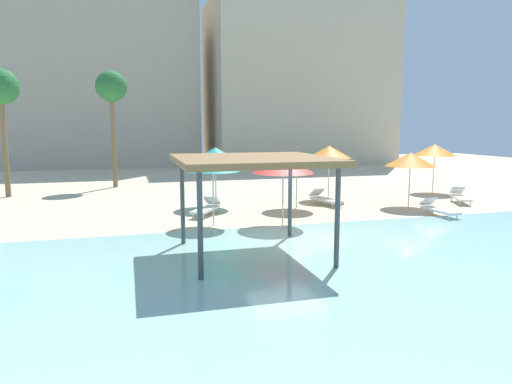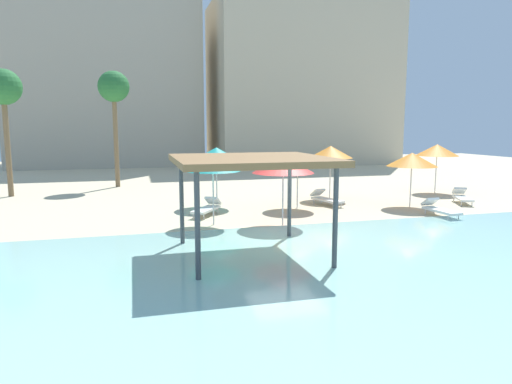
{
  "view_description": "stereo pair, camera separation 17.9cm",
  "coord_description": "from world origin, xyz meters",
  "px_view_note": "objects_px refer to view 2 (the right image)",
  "views": [
    {
      "loc": [
        -5.2,
        -14.58,
        3.79
      ],
      "look_at": [
        -0.52,
        2.0,
        1.3
      ],
      "focal_mm": 31.94,
      "sensor_mm": 36.0,
      "label": 1
    },
    {
      "loc": [
        -5.03,
        -14.63,
        3.79
      ],
      "look_at": [
        -0.52,
        2.0,
        1.3
      ],
      "focal_mm": 31.94,
      "sensor_mm": 36.0,
      "label": 2
    }
  ],
  "objects_px": {
    "beach_umbrella_red_4": "(283,164)",
    "palm_tree_2": "(3,90)",
    "shade_pavilion": "(251,163)",
    "beach_umbrella_orange_3": "(437,150)",
    "beach_umbrella_orange_1": "(298,160)",
    "palm_tree_1": "(114,90)",
    "lounge_chair_1": "(325,198)",
    "lounge_chair_2": "(462,197)",
    "beach_umbrella_orange_0": "(412,160)",
    "beach_umbrella_orange_2": "(331,152)",
    "beach_umbrella_teal_7": "(216,155)",
    "beach_umbrella_teal_6": "(213,164)",
    "lounge_chair_3": "(208,207)",
    "lounge_chair_0": "(439,209)"
  },
  "relations": [
    {
      "from": "beach_umbrella_orange_2",
      "to": "beach_umbrella_teal_7",
      "type": "relative_size",
      "value": 0.99
    },
    {
      "from": "shade_pavilion",
      "to": "beach_umbrella_orange_0",
      "type": "relative_size",
      "value": 1.7
    },
    {
      "from": "shade_pavilion",
      "to": "beach_umbrella_orange_2",
      "type": "height_order",
      "value": "shade_pavilion"
    },
    {
      "from": "shade_pavilion",
      "to": "lounge_chair_0",
      "type": "distance_m",
      "value": 10.17
    },
    {
      "from": "beach_umbrella_red_4",
      "to": "lounge_chair_2",
      "type": "bearing_deg",
      "value": 13.6
    },
    {
      "from": "beach_umbrella_orange_0",
      "to": "lounge_chair_2",
      "type": "distance_m",
      "value": 3.61
    },
    {
      "from": "shade_pavilion",
      "to": "lounge_chair_2",
      "type": "distance_m",
      "value": 14.14
    },
    {
      "from": "beach_umbrella_orange_3",
      "to": "lounge_chair_0",
      "type": "height_order",
      "value": "beach_umbrella_orange_3"
    },
    {
      "from": "beach_umbrella_orange_0",
      "to": "palm_tree_2",
      "type": "xyz_separation_m",
      "value": [
        -19.17,
        8.49,
        3.43
      ]
    },
    {
      "from": "beach_umbrella_orange_1",
      "to": "lounge_chair_1",
      "type": "bearing_deg",
      "value": 16.77
    },
    {
      "from": "lounge_chair_1",
      "to": "palm_tree_1",
      "type": "bearing_deg",
      "value": -150.56
    },
    {
      "from": "beach_umbrella_red_4",
      "to": "palm_tree_1",
      "type": "bearing_deg",
      "value": 115.79
    },
    {
      "from": "beach_umbrella_orange_1",
      "to": "lounge_chair_3",
      "type": "bearing_deg",
      "value": -172.87
    },
    {
      "from": "lounge_chair_1",
      "to": "lounge_chair_2",
      "type": "xyz_separation_m",
      "value": [
        6.79,
        -1.29,
        0.0
      ]
    },
    {
      "from": "lounge_chair_0",
      "to": "lounge_chair_1",
      "type": "relative_size",
      "value": 0.97
    },
    {
      "from": "beach_umbrella_red_4",
      "to": "lounge_chair_2",
      "type": "xyz_separation_m",
      "value": [
        10.22,
        2.47,
        -2.02
      ]
    },
    {
      "from": "beach_umbrella_orange_3",
      "to": "beach_umbrella_orange_2",
      "type": "bearing_deg",
      "value": -174.9
    },
    {
      "from": "palm_tree_1",
      "to": "beach_umbrella_orange_3",
      "type": "bearing_deg",
      "value": -22.48
    },
    {
      "from": "beach_umbrella_orange_3",
      "to": "lounge_chair_2",
      "type": "bearing_deg",
      "value": -107.04
    },
    {
      "from": "lounge_chair_0",
      "to": "palm_tree_1",
      "type": "distance_m",
      "value": 19.91
    },
    {
      "from": "beach_umbrella_teal_7",
      "to": "palm_tree_1",
      "type": "relative_size",
      "value": 0.39
    },
    {
      "from": "beach_umbrella_orange_1",
      "to": "beach_umbrella_red_4",
      "type": "relative_size",
      "value": 0.96
    },
    {
      "from": "beach_umbrella_orange_3",
      "to": "palm_tree_1",
      "type": "height_order",
      "value": "palm_tree_1"
    },
    {
      "from": "shade_pavilion",
      "to": "lounge_chair_3",
      "type": "relative_size",
      "value": 2.28
    },
    {
      "from": "beach_umbrella_teal_6",
      "to": "lounge_chair_1",
      "type": "bearing_deg",
      "value": 26.86
    },
    {
      "from": "beach_umbrella_orange_1",
      "to": "palm_tree_1",
      "type": "distance_m",
      "value": 13.65
    },
    {
      "from": "beach_umbrella_orange_2",
      "to": "lounge_chair_3",
      "type": "relative_size",
      "value": 1.46
    },
    {
      "from": "beach_umbrella_orange_1",
      "to": "lounge_chair_3",
      "type": "relative_size",
      "value": 1.34
    },
    {
      "from": "beach_umbrella_orange_0",
      "to": "beach_umbrella_red_4",
      "type": "xyz_separation_m",
      "value": [
        -7.16,
        -2.3,
        0.11
      ]
    },
    {
      "from": "beach_umbrella_orange_2",
      "to": "palm_tree_1",
      "type": "relative_size",
      "value": 0.39
    },
    {
      "from": "beach_umbrella_orange_3",
      "to": "palm_tree_2",
      "type": "distance_m",
      "value": 24.03
    },
    {
      "from": "shade_pavilion",
      "to": "beach_umbrella_orange_1",
      "type": "xyz_separation_m",
      "value": [
        4.05,
        7.04,
        -0.5
      ]
    },
    {
      "from": "beach_umbrella_orange_0",
      "to": "beach_umbrella_teal_7",
      "type": "distance_m",
      "value": 9.22
    },
    {
      "from": "beach_umbrella_teal_7",
      "to": "lounge_chair_0",
      "type": "distance_m",
      "value": 10.18
    },
    {
      "from": "beach_umbrella_orange_3",
      "to": "palm_tree_2",
      "type": "bearing_deg",
      "value": 168.54
    },
    {
      "from": "beach_umbrella_orange_3",
      "to": "shade_pavilion",
      "type": "bearing_deg",
      "value": -144.08
    },
    {
      "from": "beach_umbrella_orange_3",
      "to": "beach_umbrella_teal_7",
      "type": "relative_size",
      "value": 0.99
    },
    {
      "from": "beach_umbrella_orange_3",
      "to": "lounge_chair_3",
      "type": "distance_m",
      "value": 14.37
    },
    {
      "from": "beach_umbrella_orange_3",
      "to": "beach_umbrella_red_4",
      "type": "distance_m",
      "value": 12.85
    },
    {
      "from": "beach_umbrella_teal_6",
      "to": "lounge_chair_1",
      "type": "distance_m",
      "value": 7.04
    },
    {
      "from": "beach_umbrella_orange_0",
      "to": "beach_umbrella_orange_2",
      "type": "distance_m",
      "value": 4.17
    },
    {
      "from": "beach_umbrella_teal_7",
      "to": "beach_umbrella_red_4",
      "type": "bearing_deg",
      "value": -70.45
    },
    {
      "from": "beach_umbrella_red_4",
      "to": "palm_tree_2",
      "type": "xyz_separation_m",
      "value": [
        -12.01,
        10.79,
        3.32
      ]
    },
    {
      "from": "shade_pavilion",
      "to": "beach_umbrella_orange_3",
      "type": "xyz_separation_m",
      "value": [
        13.56,
        9.82,
        -0.3
      ]
    },
    {
      "from": "beach_umbrella_teal_7",
      "to": "palm_tree_1",
      "type": "height_order",
      "value": "palm_tree_1"
    },
    {
      "from": "shade_pavilion",
      "to": "beach_umbrella_orange_2",
      "type": "relative_size",
      "value": 1.56
    },
    {
      "from": "beach_umbrella_orange_0",
      "to": "beach_umbrella_orange_1",
      "type": "xyz_separation_m",
      "value": [
        -5.35,
        0.97,
        0.01
      ]
    },
    {
      "from": "beach_umbrella_red_4",
      "to": "beach_umbrella_teal_7",
      "type": "xyz_separation_m",
      "value": [
        -1.71,
        4.81,
        0.12
      ]
    },
    {
      "from": "beach_umbrella_teal_6",
      "to": "lounge_chair_3",
      "type": "bearing_deg",
      "value": 87.53
    },
    {
      "from": "beach_umbrella_orange_3",
      "to": "lounge_chair_1",
      "type": "bearing_deg",
      "value": -163.75
    }
  ]
}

